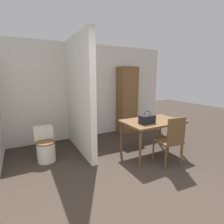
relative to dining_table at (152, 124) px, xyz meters
name	(u,v)px	position (x,y,z in m)	size (l,w,h in m)	color
ground_plane	(177,214)	(-0.85, -1.49, -0.67)	(16.00, 16.00, 0.00)	#382D26
wall_back	(84,92)	(-0.85, 1.84, 0.58)	(5.00, 0.12, 2.50)	silver
partition_wall	(79,96)	(-1.29, 0.94, 0.58)	(0.12, 1.68, 2.50)	silver
dining_table	(152,124)	(0.00, 0.00, 0.00)	(1.24, 0.80, 0.75)	brown
wooden_chair	(171,139)	(-0.01, -0.54, -0.16)	(0.47, 0.47, 0.95)	brown
toilet	(45,146)	(-2.07, 0.79, -0.38)	(0.37, 0.52, 0.66)	silver
handbag	(147,119)	(-0.24, -0.11, 0.16)	(0.30, 0.18, 0.25)	black
wooden_cabinet	(127,100)	(0.35, 1.55, 0.29)	(0.51, 0.44, 1.94)	brown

